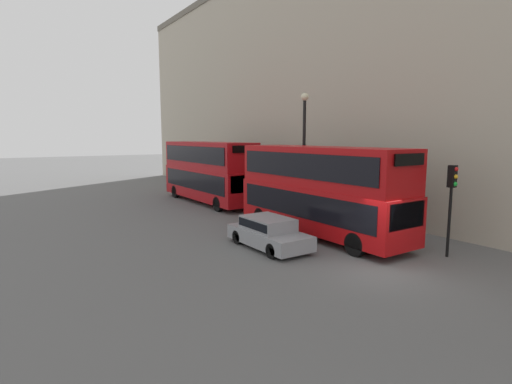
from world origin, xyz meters
TOP-DOWN VIEW (x-y plane):
  - ground_plane at (0.00, 0.00)m, footprint 200.00×200.00m
  - building_facade at (7.00, 0.00)m, footprint 1.10×80.00m
  - bus_leading at (1.60, 5.23)m, footprint 2.59×10.15m
  - bus_second_in_queue at (1.60, 17.39)m, footprint 2.59×10.50m
  - car_dark_sedan at (-1.80, 4.79)m, footprint 1.85×4.25m
  - traffic_light at (3.58, -0.43)m, footprint 0.30×0.36m
  - street_lamp at (3.22, 8.34)m, footprint 0.44×0.44m

SIDE VIEW (x-z plane):
  - ground_plane at x=0.00m, z-range 0.00..0.00m
  - car_dark_sedan at x=-1.80m, z-range 0.04..1.42m
  - bus_leading at x=1.60m, z-range 0.22..4.67m
  - bus_second_in_queue at x=1.60m, z-range 0.23..4.76m
  - traffic_light at x=3.58m, z-range 0.84..4.63m
  - street_lamp at x=3.22m, z-range 0.79..8.19m
  - building_facade at x=7.00m, z-range 0.31..18.65m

